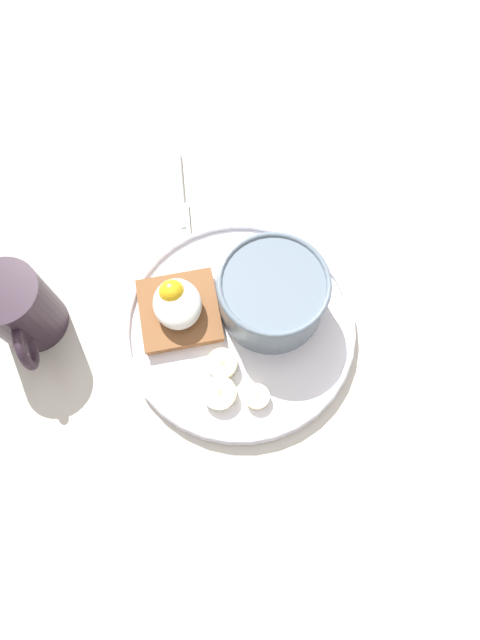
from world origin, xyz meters
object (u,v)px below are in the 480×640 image
at_px(toast_slice, 179,311).
at_px(poached_egg, 176,302).
at_px(banana_slice_back, 222,364).
at_px(coffee_mug, 20,309).
at_px(oatmeal_bowl, 272,295).
at_px(banana_slice_left, 220,393).
at_px(knife, 182,203).
at_px(banana_slice_front, 257,397).

bearing_deg(toast_slice, poached_egg, 10.72).
height_order(poached_egg, banana_slice_back, poached_egg).
distance_m(toast_slice, coffee_mug, 0.17).
distance_m(oatmeal_bowl, banana_slice_left, 0.12).
height_order(poached_egg, knife, poached_egg).
height_order(banana_slice_back, knife, banana_slice_back).
bearing_deg(knife, toast_slice, 165.53).
relative_size(oatmeal_bowl, knife, 0.81).
xyz_separation_m(banana_slice_back, coffee_mug, (0.11, 0.19, 0.03)).
relative_size(coffee_mug, knife, 0.75).
bearing_deg(knife, coffee_mug, 118.50).
height_order(banana_slice_front, banana_slice_back, banana_slice_back).
bearing_deg(poached_egg, banana_slice_back, -158.30).
bearing_deg(poached_egg, banana_slice_front, -155.09).
height_order(toast_slice, banana_slice_front, toast_slice).
height_order(toast_slice, knife, toast_slice).
distance_m(poached_egg, banana_slice_back, 0.08).
xyz_separation_m(banana_slice_front, banana_slice_back, (0.04, 0.03, 0.00)).
xyz_separation_m(toast_slice, banana_slice_left, (-0.10, -0.02, -0.00)).
bearing_deg(oatmeal_bowl, banana_slice_left, 134.66).
bearing_deg(coffee_mug, banana_slice_left, -127.94).
bearing_deg(knife, banana_slice_front, -176.18).
bearing_deg(toast_slice, banana_slice_front, -154.85).
xyz_separation_m(poached_egg, knife, (0.14, -0.04, -0.04)).
bearing_deg(banana_slice_back, banana_slice_front, -150.06).
distance_m(oatmeal_bowl, banana_slice_back, 0.09).
xyz_separation_m(oatmeal_bowl, poached_egg, (0.02, 0.10, -0.00)).
bearing_deg(banana_slice_back, knife, -2.14).
bearing_deg(banana_slice_front, poached_egg, 24.91).
relative_size(banana_slice_back, knife, 0.32).
distance_m(poached_egg, banana_slice_front, 0.13).
relative_size(banana_slice_front, knife, 0.26).
bearing_deg(coffee_mug, knife, -61.50).
bearing_deg(coffee_mug, oatmeal_bowl, -102.42).
relative_size(oatmeal_bowl, poached_egg, 1.99).
bearing_deg(toast_slice, banana_slice_back, -157.99).
distance_m(oatmeal_bowl, poached_egg, 0.10).
bearing_deg(banana_slice_front, banana_slice_left, 68.04).
bearing_deg(poached_egg, banana_slice_left, -169.92).
distance_m(coffee_mug, knife, 0.23).
xyz_separation_m(toast_slice, banana_slice_back, (-0.07, -0.03, -0.00)).
bearing_deg(banana_slice_back, coffee_mug, 59.98).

